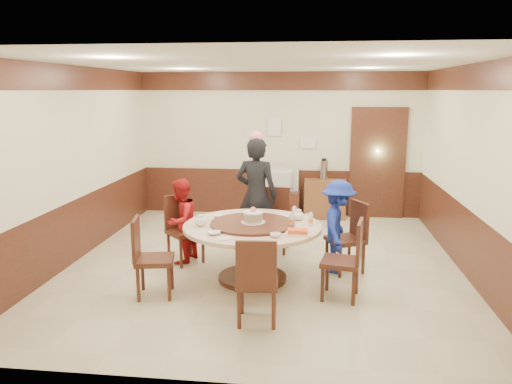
# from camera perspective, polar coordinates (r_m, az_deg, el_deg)

# --- Properties ---
(room) EXTENTS (6.00, 6.04, 2.84)m
(room) POSITION_cam_1_polar(r_m,az_deg,el_deg) (6.97, 1.02, 0.20)
(room) COLOR beige
(room) RESTS_ON ground
(banquet_table) EXTENTS (1.79, 1.79, 0.78)m
(banquet_table) POSITION_cam_1_polar(r_m,az_deg,el_deg) (6.51, -0.42, -5.60)
(banquet_table) COLOR #441F15
(banquet_table) RESTS_ON ground
(chair_0) EXTENTS (0.60, 0.59, 0.97)m
(chair_0) POSITION_cam_1_polar(r_m,az_deg,el_deg) (6.99, 10.30, -6.53)
(chair_0) COLOR #441F15
(chair_0) RESTS_ON ground
(chair_1) EXTENTS (0.47, 0.48, 0.97)m
(chair_1) POSITION_cam_1_polar(r_m,az_deg,el_deg) (7.76, 2.13, -4.52)
(chair_1) COLOR #441F15
(chair_1) RESTS_ON ground
(chair_2) EXTENTS (0.62, 0.62, 0.97)m
(chair_2) POSITION_cam_1_polar(r_m,az_deg,el_deg) (7.32, -8.14, -5.62)
(chair_2) COLOR #441F15
(chair_2) RESTS_ON ground
(chair_3) EXTENTS (0.52, 0.52, 0.97)m
(chair_3) POSITION_cam_1_polar(r_m,az_deg,el_deg) (6.22, -11.67, -8.88)
(chair_3) COLOR #441F15
(chair_3) RESTS_ON ground
(chair_4) EXTENTS (0.47, 0.48, 0.97)m
(chair_4) POSITION_cam_1_polar(r_m,az_deg,el_deg) (5.43, 0.12, -11.75)
(chair_4) COLOR #441F15
(chair_4) RESTS_ON ground
(chair_5) EXTENTS (0.52, 0.51, 0.97)m
(chair_5) POSITION_cam_1_polar(r_m,az_deg,el_deg) (6.11, 9.82, -9.20)
(chair_5) COLOR #441F15
(chair_5) RESTS_ON ground
(person_standing) EXTENTS (0.72, 0.54, 1.77)m
(person_standing) POSITION_cam_1_polar(r_m,az_deg,el_deg) (7.56, 0.04, -0.39)
(person_standing) COLOR black
(person_standing) RESTS_ON ground
(person_red) EXTENTS (0.60, 0.69, 1.22)m
(person_red) POSITION_cam_1_polar(r_m,az_deg,el_deg) (7.25, -8.59, -3.30)
(person_red) COLOR red
(person_red) RESTS_ON ground
(person_blue) EXTENTS (0.54, 0.86, 1.28)m
(person_blue) POSITION_cam_1_polar(r_m,az_deg,el_deg) (6.87, 9.37, -3.91)
(person_blue) COLOR #182C9A
(person_blue) RESTS_ON ground
(birthday_cake) EXTENTS (0.31, 0.31, 0.21)m
(birthday_cake) POSITION_cam_1_polar(r_m,az_deg,el_deg) (6.42, -0.34, -2.88)
(birthday_cake) COLOR white
(birthday_cake) RESTS_ON banquet_table
(teapot_left) EXTENTS (0.17, 0.15, 0.13)m
(teapot_left) POSITION_cam_1_polar(r_m,az_deg,el_deg) (6.41, -6.35, -3.36)
(teapot_left) COLOR white
(teapot_left) RESTS_ON banquet_table
(teapot_right) EXTENTS (0.17, 0.15, 0.13)m
(teapot_right) POSITION_cam_1_polar(r_m,az_deg,el_deg) (6.67, 4.89, -2.74)
(teapot_right) COLOR white
(teapot_right) RESTS_ON banquet_table
(bowl_0) EXTENTS (0.14, 0.14, 0.03)m
(bowl_0) POSITION_cam_1_polar(r_m,az_deg,el_deg) (6.84, -4.34, -2.74)
(bowl_0) COLOR white
(bowl_0) RESTS_ON banquet_table
(bowl_1) EXTENTS (0.14, 0.14, 0.04)m
(bowl_1) POSITION_cam_1_polar(r_m,az_deg,el_deg) (5.92, 2.26, -4.96)
(bowl_1) COLOR white
(bowl_1) RESTS_ON banquet_table
(bowl_2) EXTENTS (0.16, 0.16, 0.04)m
(bowl_2) POSITION_cam_1_polar(r_m,az_deg,el_deg) (6.03, -4.80, -4.70)
(bowl_2) COLOR white
(bowl_2) RESTS_ON banquet_table
(bowl_3) EXTENTS (0.15, 0.15, 0.05)m
(bowl_3) POSITION_cam_1_polar(r_m,az_deg,el_deg) (6.22, 5.21, -4.16)
(bowl_3) COLOR white
(bowl_3) RESTS_ON banquet_table
(saucer_near) EXTENTS (0.18, 0.18, 0.01)m
(saucer_near) POSITION_cam_1_polar(r_m,az_deg,el_deg) (5.86, -3.65, -5.29)
(saucer_near) COLOR white
(saucer_near) RESTS_ON banquet_table
(saucer_far) EXTENTS (0.18, 0.18, 0.01)m
(saucer_far) POSITION_cam_1_polar(r_m,az_deg,el_deg) (6.89, 3.82, -2.73)
(saucer_far) COLOR white
(saucer_far) RESTS_ON banquet_table
(shrimp_platter) EXTENTS (0.30, 0.20, 0.06)m
(shrimp_platter) POSITION_cam_1_polar(r_m,az_deg,el_deg) (6.03, 4.80, -4.60)
(shrimp_platter) COLOR white
(shrimp_platter) RESTS_ON banquet_table
(bottle_0) EXTENTS (0.06, 0.06, 0.16)m
(bottle_0) POSITION_cam_1_polar(r_m,az_deg,el_deg) (6.36, 4.04, -3.25)
(bottle_0) COLOR white
(bottle_0) RESTS_ON banquet_table
(bottle_1) EXTENTS (0.06, 0.06, 0.16)m
(bottle_1) POSITION_cam_1_polar(r_m,az_deg,el_deg) (6.40, 6.26, -3.20)
(bottle_1) COLOR white
(bottle_1) RESTS_ON banquet_table
(bottle_2) EXTENTS (0.06, 0.06, 0.16)m
(bottle_2) POSITION_cam_1_polar(r_m,az_deg,el_deg) (6.72, 4.41, -2.44)
(bottle_2) COLOR white
(bottle_2) RESTS_ON banquet_table
(tv_stand) EXTENTS (0.85, 0.45, 0.50)m
(tv_stand) POSITION_cam_1_polar(r_m,az_deg,el_deg) (9.81, 2.49, -1.41)
(tv_stand) COLOR #441F15
(tv_stand) RESTS_ON ground
(television) EXTENTS (0.82, 0.19, 0.47)m
(television) POSITION_cam_1_polar(r_m,az_deg,el_deg) (9.72, 2.52, 1.37)
(television) COLOR gray
(television) RESTS_ON tv_stand
(side_cabinet) EXTENTS (0.80, 0.40, 0.75)m
(side_cabinet) POSITION_cam_1_polar(r_m,az_deg,el_deg) (9.79, 7.86, -0.79)
(side_cabinet) COLOR brown
(side_cabinet) RESTS_ON ground
(thermos) EXTENTS (0.15, 0.15, 0.38)m
(thermos) POSITION_cam_1_polar(r_m,az_deg,el_deg) (9.69, 7.77, 2.48)
(thermos) COLOR silver
(thermos) RESTS_ON side_cabinet
(notice_left) EXTENTS (0.25, 0.00, 0.35)m
(notice_left) POSITION_cam_1_polar(r_m,az_deg,el_deg) (9.80, 2.12, 7.45)
(notice_left) COLOR white
(notice_left) RESTS_ON room
(notice_right) EXTENTS (0.30, 0.00, 0.22)m
(notice_right) POSITION_cam_1_polar(r_m,az_deg,el_deg) (9.80, 5.92, 5.63)
(notice_right) COLOR white
(notice_right) RESTS_ON room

